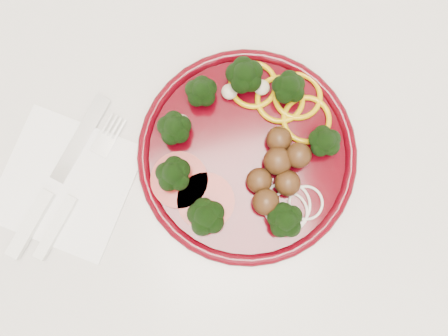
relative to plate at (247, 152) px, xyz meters
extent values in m
cube|color=silver|center=(-0.28, 0.02, -0.48)|extent=(2.40, 0.60, 0.87)
cube|color=silver|center=(-0.28, 0.02, -0.03)|extent=(2.40, 0.60, 0.03)
cylinder|color=#45020A|center=(0.00, 0.00, -0.01)|extent=(0.25, 0.25, 0.01)
torus|color=#45020A|center=(0.00, 0.00, 0.00)|extent=(0.26, 0.26, 0.01)
sphere|color=#4E2D13|center=(0.00, -0.04, 0.01)|extent=(0.03, 0.03, 0.03)
sphere|color=#4E2D13|center=(0.03, -0.02, 0.01)|extent=(0.03, 0.03, 0.03)
sphere|color=#4E2D13|center=(0.04, 0.00, 0.01)|extent=(0.03, 0.03, 0.03)
sphere|color=#4E2D13|center=(0.05, -0.02, 0.01)|extent=(0.03, 0.03, 0.03)
sphere|color=#4E2D13|center=(0.01, -0.06, 0.01)|extent=(0.03, 0.03, 0.03)
sphere|color=#4E2D13|center=(0.04, -0.05, 0.01)|extent=(0.03, 0.03, 0.03)
torus|color=#CE9E07|center=(0.05, 0.05, 0.00)|extent=(0.06, 0.06, 0.01)
torus|color=#CE9E07|center=(0.08, 0.02, 0.00)|extent=(0.06, 0.06, 0.01)
torus|color=#CE9E07|center=(0.03, 0.08, 0.00)|extent=(0.06, 0.06, 0.01)
torus|color=#CE9E07|center=(0.07, 0.05, 0.00)|extent=(0.06, 0.06, 0.01)
cylinder|color=#720A07|center=(-0.08, -0.01, 0.00)|extent=(0.07, 0.07, 0.01)
cylinder|color=#720A07|center=(-0.06, -0.04, 0.00)|extent=(0.07, 0.07, 0.01)
torus|color=beige|center=(0.03, -0.08, 0.00)|extent=(0.05, 0.05, 0.00)
torus|color=beige|center=(0.05, -0.07, 0.00)|extent=(0.04, 0.04, 0.00)
torus|color=beige|center=(0.03, -0.07, 0.00)|extent=(0.06, 0.06, 0.00)
ellipsoid|color=#C6B793|center=(0.00, 0.07, 0.00)|extent=(0.02, 0.02, 0.01)
ellipsoid|color=#C6B793|center=(-0.07, 0.05, 0.00)|extent=(0.02, 0.02, 0.01)
ellipsoid|color=#C6B793|center=(0.03, 0.07, 0.00)|extent=(0.02, 0.02, 0.01)
cube|color=white|center=(-0.21, 0.02, -0.01)|extent=(0.20, 0.20, 0.00)
cube|color=silver|center=(-0.19, 0.06, -0.01)|extent=(0.09, 0.10, 0.00)
cube|color=white|center=(-0.26, -0.02, -0.01)|extent=(0.07, 0.07, 0.01)
cube|color=white|center=(-0.23, -0.03, -0.01)|extent=(0.06, 0.07, 0.01)
cube|color=silver|center=(-0.16, 0.05, -0.01)|extent=(0.03, 0.03, 0.00)
cube|color=silver|center=(-0.14, 0.06, -0.01)|extent=(0.02, 0.02, 0.00)
cube|color=silver|center=(-0.14, 0.07, -0.01)|extent=(0.02, 0.02, 0.00)
cube|color=silver|center=(-0.15, 0.07, -0.01)|extent=(0.02, 0.02, 0.00)
cube|color=silver|center=(-0.15, 0.07, -0.01)|extent=(0.02, 0.02, 0.00)
camera|label=1|loc=(-0.05, -0.09, 0.57)|focal=40.00mm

